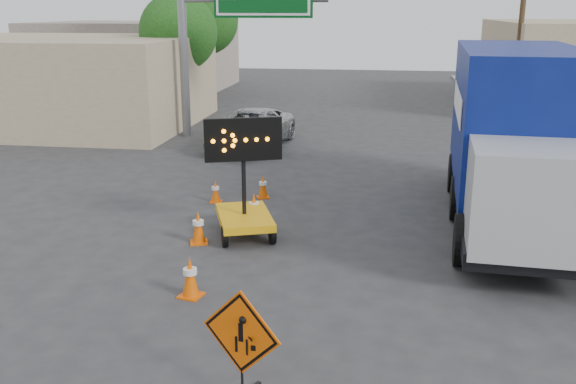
% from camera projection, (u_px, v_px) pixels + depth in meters
% --- Properties ---
extents(ground, '(100.00, 100.00, 0.00)m').
position_uv_depth(ground, '(246.00, 377.00, 9.52)').
color(ground, '#2D2D30').
rests_on(ground, ground).
extents(curb_right, '(0.40, 60.00, 0.12)m').
position_uv_depth(curb_right, '(535.00, 161.00, 22.72)').
color(curb_right, gray).
rests_on(curb_right, ground).
extents(storefront_left_near, '(14.00, 10.00, 4.00)m').
position_uv_depth(storefront_left_near, '(44.00, 81.00, 30.00)').
color(storefront_left_near, tan).
rests_on(storefront_left_near, ground).
extents(storefront_left_far, '(12.00, 10.00, 4.40)m').
position_uv_depth(storefront_left_far, '(136.00, 55.00, 43.39)').
color(storefront_left_far, '#A5958A').
rests_on(storefront_left_far, ground).
extents(highway_gantry, '(6.18, 0.38, 6.90)m').
position_uv_depth(highway_gantry, '(231.00, 14.00, 25.83)').
color(highway_gantry, slate).
rests_on(highway_gantry, ground).
extents(utility_pole_far, '(1.80, 0.26, 9.00)m').
position_uv_depth(utility_pole_far, '(521.00, 21.00, 29.88)').
color(utility_pole_far, '#49351F').
rests_on(utility_pole_far, ground).
extents(tree_left_near, '(3.71, 3.71, 6.03)m').
position_uv_depth(tree_left_near, '(178.00, 33.00, 30.44)').
color(tree_left_near, '#49351F').
rests_on(tree_left_near, ground).
extents(tree_left_far, '(4.10, 4.10, 6.66)m').
position_uv_depth(tree_left_far, '(204.00, 20.00, 38.06)').
color(tree_left_far, '#49351F').
rests_on(tree_left_far, ground).
extents(construction_sign, '(1.18, 0.85, 1.66)m').
position_uv_depth(construction_sign, '(241.00, 343.00, 8.74)').
color(construction_sign, black).
rests_on(construction_sign, ground).
extents(arrow_board, '(1.82, 2.30, 2.86)m').
position_uv_depth(arrow_board, '(244.00, 210.00, 15.32)').
color(arrow_board, '#E3A00C').
rests_on(arrow_board, ground).
extents(pickup_truck, '(3.04, 5.54, 1.47)m').
position_uv_depth(pickup_truck, '(251.00, 129.00, 25.05)').
color(pickup_truck, silver).
rests_on(pickup_truck, ground).
extents(box_truck, '(3.40, 9.33, 4.36)m').
position_uv_depth(box_truck, '(515.00, 147.00, 15.83)').
color(box_truck, black).
rests_on(box_truck, ground).
extents(cone_a, '(0.50, 0.50, 0.81)m').
position_uv_depth(cone_a, '(190.00, 277.00, 12.09)').
color(cone_a, '#E85504').
rests_on(cone_a, ground).
extents(cone_b, '(0.51, 0.51, 0.79)m').
position_uv_depth(cone_b, '(198.00, 227.00, 14.87)').
color(cone_b, '#E85504').
rests_on(cone_b, ground).
extents(cone_c, '(0.43, 0.43, 0.81)m').
position_uv_depth(cone_c, '(254.00, 209.00, 16.18)').
color(cone_c, '#E85504').
rests_on(cone_c, ground).
extents(cone_d, '(0.34, 0.34, 0.65)m').
position_uv_depth(cone_d, '(216.00, 191.00, 18.04)').
color(cone_d, '#E85504').
rests_on(cone_d, ground).
extents(cone_e, '(0.45, 0.45, 0.68)m').
position_uv_depth(cone_e, '(263.00, 186.00, 18.46)').
color(cone_e, '#E85504').
rests_on(cone_e, ground).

